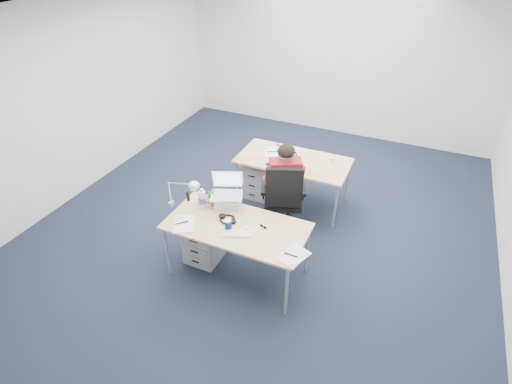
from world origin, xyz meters
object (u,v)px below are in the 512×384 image
seated_person (283,184)px  headphones (227,219)px  computer_mouse (246,228)px  far_cup (332,160)px  drawer_pedestal_near (205,239)px  book_stack (206,200)px  desk_far (293,163)px  wireless_keyboard (237,233)px  desk_lamp (179,193)px  drawer_pedestal_far (259,178)px  dark_laptop (281,158)px  water_bottle (202,198)px  can_koozie (228,225)px  cordless_phone (188,196)px  sunglasses (263,227)px  silver_laptop (227,192)px  bear_figurine (211,197)px  office_chair (282,213)px  desk_near (237,228)px

seated_person → headphones: 1.11m
computer_mouse → far_cup: 1.89m
drawer_pedestal_near → headphones: bearing=-8.2°
book_stack → far_cup: far_cup is taller
desk_far → wireless_keyboard: (-0.01, -1.81, 0.05)m
wireless_keyboard → desk_lamp: desk_lamp is taller
drawer_pedestal_near → drawer_pedestal_far: same height
desk_far → dark_laptop: bearing=-112.3°
dark_laptop → water_bottle: bearing=-91.5°
can_koozie → cordless_phone: (-0.70, 0.28, 0.00)m
computer_mouse → sunglasses: bearing=28.3°
silver_laptop → bear_figurine: silver_laptop is taller
drawer_pedestal_near → wireless_keyboard: bearing=-21.6°
office_chair → headphones: bearing=-132.3°
desk_near → seated_person: seated_person is taller
office_chair → bear_figurine: 1.08m
wireless_keyboard → desk_lamp: (-0.82, 0.15, 0.22)m
computer_mouse → can_koozie: 0.21m
seated_person → book_stack: 1.10m
dark_laptop → silver_laptop: bearing=-82.6°
silver_laptop → desk_lamp: size_ratio=0.88×
can_koozie → water_bottle: size_ratio=0.47×
computer_mouse → headphones: bearing=164.0°
silver_laptop → desk_lamp: desk_lamp is taller
seated_person → wireless_keyboard: (-0.07, -1.24, 0.07)m
drawer_pedestal_near → computer_mouse: 0.79m
seated_person → desk_lamp: (-0.89, -1.09, 0.29)m
bear_figurine → seated_person: bearing=34.0°
water_bottle → cordless_phone: water_bottle is taller
desk_near → sunglasses: (0.29, 0.09, 0.06)m
desk_far → drawer_pedestal_far: size_ratio=2.91×
drawer_pedestal_far → headphones: 1.74m
headphones → drawer_pedestal_far: bearing=114.0°
computer_mouse → headphones: (-0.27, 0.06, 0.00)m
far_cup → sunglasses: bearing=-100.3°
drawer_pedestal_near → computer_mouse: computer_mouse is taller
desk_near → water_bottle: 0.57m
desk_near → book_stack: 0.58m
office_chair → desk_near: bearing=-123.7°
far_cup → computer_mouse: bearing=-104.6°
headphones → sunglasses: headphones is taller
desk_lamp → can_koozie: bearing=-18.6°
headphones → cordless_phone: 0.63m
desk_far → book_stack: 1.57m
wireless_keyboard → cordless_phone: cordless_phone is taller
silver_laptop → water_bottle: (-0.25, -0.15, -0.07)m
bear_figurine → cordless_phone: (-0.28, -0.07, -0.02)m
drawer_pedestal_near → sunglasses: 0.91m
wireless_keyboard → far_cup: bearing=52.8°
drawer_pedestal_near → dark_laptop: 1.54m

